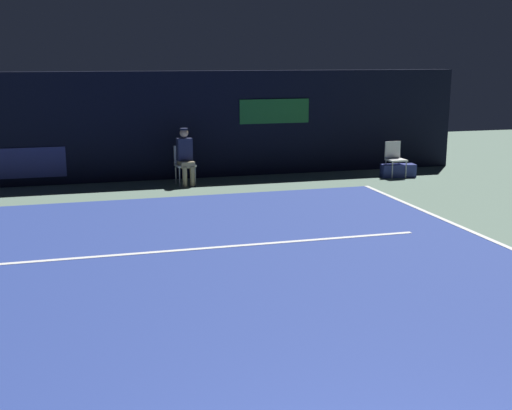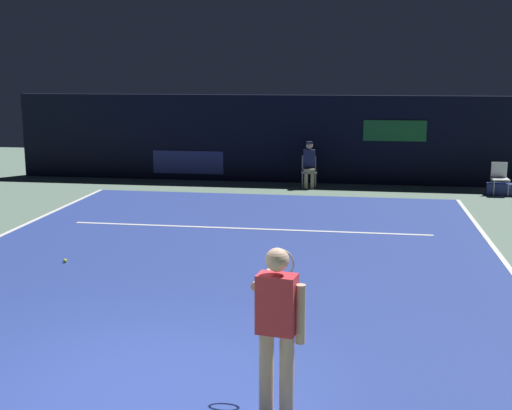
{
  "view_description": "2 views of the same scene",
  "coord_description": "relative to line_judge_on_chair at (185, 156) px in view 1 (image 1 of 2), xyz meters",
  "views": [
    {
      "loc": [
        -1.66,
        -2.47,
        2.95
      ],
      "look_at": [
        0.67,
        5.84,
        1.01
      ],
      "focal_mm": 46.71,
      "sensor_mm": 36.0,
      "label": 1
    },
    {
      "loc": [
        2.26,
        -6.15,
        3.29
      ],
      "look_at": [
        0.34,
        6.31,
        0.75
      ],
      "focal_mm": 46.6,
      "sensor_mm": 36.0,
      "label": 2
    }
  ],
  "objects": [
    {
      "name": "court_surface",
      "position": [
        -0.89,
        -7.53,
        -0.68
      ],
      "size": [
        9.83,
        12.37,
        0.01
      ],
      "primitive_type": "cube",
      "color": "navy",
      "rests_on": "ground"
    },
    {
      "name": "line_judge_on_chair",
      "position": [
        0.0,
        0.0,
        0.0
      ],
      "size": [
        0.48,
        0.56,
        1.32
      ],
      "color": "white",
      "rests_on": "ground"
    },
    {
      "name": "equipment_bag",
      "position": [
        5.27,
        -0.41,
        -0.53
      ],
      "size": [
        0.87,
        0.41,
        0.32
      ],
      "primitive_type": "cube",
      "rotation": [
        0.0,
        0.0,
        -0.11
      ],
      "color": "navy",
      "rests_on": "ground"
    },
    {
      "name": "line_service",
      "position": [
        -0.89,
        -5.36,
        -0.67
      ],
      "size": [
        7.66,
        0.1,
        0.01
      ],
      "primitive_type": "cube",
      "color": "white",
      "rests_on": "court_surface"
    },
    {
      "name": "ground_plane",
      "position": [
        -0.89,
        -7.53,
        -0.69
      ],
      "size": [
        31.57,
        31.57,
        0.0
      ],
      "primitive_type": "plane",
      "color": "slate"
    },
    {
      "name": "courtside_chair_near",
      "position": [
        5.17,
        -0.39,
        -0.18
      ],
      "size": [
        0.45,
        0.43,
        0.88
      ],
      "color": "white",
      "rests_on": "ground"
    },
    {
      "name": "back_wall",
      "position": [
        -0.89,
        0.94,
        0.61
      ],
      "size": [
        16.48,
        0.33,
        2.6
      ],
      "color": "black",
      "rests_on": "ground"
    }
  ]
}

